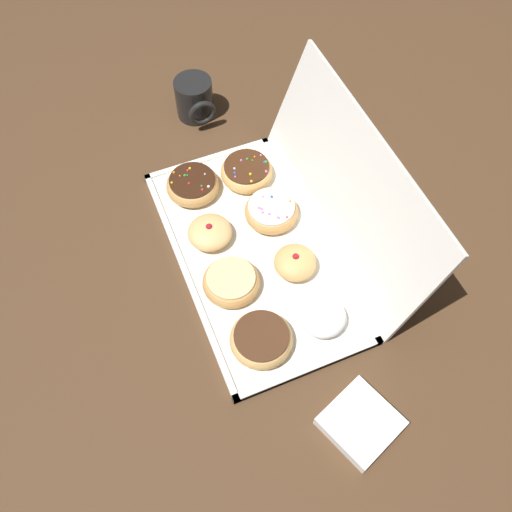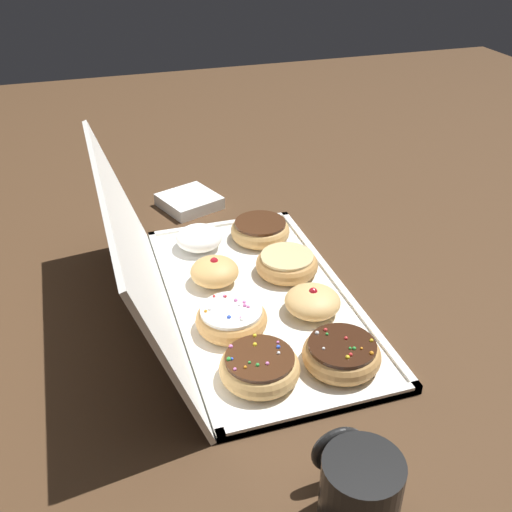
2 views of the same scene
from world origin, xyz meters
name	(u,v)px [view 1 (image 1 of 2)]	position (x,y,z in m)	size (l,w,h in m)	color
ground_plane	(253,254)	(0.00, 0.00, 0.00)	(3.00, 3.00, 0.00)	#4C331E
donut_box	(253,253)	(0.00, 0.00, 0.01)	(0.54, 0.29, 0.01)	white
box_lid_open	(346,186)	(0.00, 0.19, 0.13)	(0.54, 0.26, 0.01)	white
sprinkle_donut_0	(193,185)	(-0.19, -0.06, 0.03)	(0.11, 0.11, 0.04)	tan
jelly_filled_donut_1	(210,232)	(-0.06, -0.07, 0.03)	(0.09, 0.09, 0.05)	#E5B770
glazed_ring_donut_2	(231,282)	(0.06, -0.07, 0.03)	(0.11, 0.11, 0.04)	tan
chocolate_frosted_donut_3	(261,339)	(0.19, -0.06, 0.03)	(0.11, 0.11, 0.04)	tan
sprinkle_donut_4	(247,171)	(-0.18, 0.06, 0.03)	(0.11, 0.11, 0.04)	tan
sprinkle_donut_5	(271,211)	(-0.07, 0.07, 0.03)	(0.11, 0.11, 0.04)	tan
jelly_filled_donut_6	(295,262)	(0.07, 0.06, 0.03)	(0.08, 0.08, 0.05)	tan
powdered_filled_donut_7	(323,316)	(0.19, 0.06, 0.03)	(0.09, 0.09, 0.04)	white
coffee_mug	(195,98)	(-0.42, 0.03, 0.05)	(0.11, 0.09, 0.09)	black
napkin_stack	(361,423)	(0.38, 0.04, 0.01)	(0.11, 0.11, 0.03)	white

